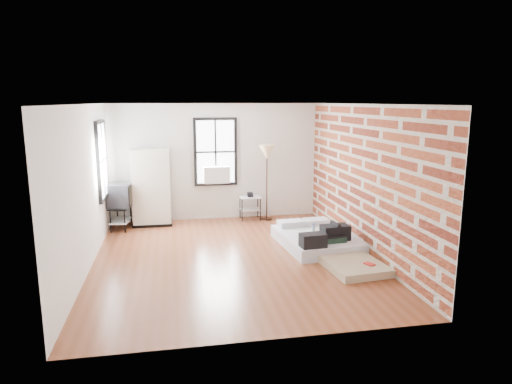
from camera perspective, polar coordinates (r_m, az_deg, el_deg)
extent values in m
plane|color=brown|center=(8.53, -2.93, -8.24)|extent=(6.00, 6.00, 0.00)
cube|color=silver|center=(11.11, -5.08, 3.76)|extent=(5.00, 0.01, 2.80)
cube|color=silver|center=(5.28, 1.28, -4.65)|extent=(5.00, 0.01, 2.80)
cube|color=silver|center=(8.23, -20.56, 0.42)|extent=(0.01, 6.00, 2.80)
cube|color=brown|center=(8.84, 13.25, 1.56)|extent=(0.02, 6.00, 2.80)
cube|color=white|center=(8.04, -3.14, 10.92)|extent=(5.00, 6.00, 0.01)
cube|color=white|center=(11.03, -5.08, 5.02)|extent=(0.90, 0.02, 1.50)
cube|color=black|center=(11.02, -7.61, 4.95)|extent=(0.07, 0.08, 1.64)
cube|color=black|center=(11.11, -2.59, 5.09)|extent=(0.07, 0.08, 1.64)
cube|color=black|center=(11.00, -5.16, 9.10)|extent=(0.90, 0.08, 0.07)
cube|color=black|center=(11.17, -5.02, 1.02)|extent=(0.90, 0.08, 0.07)
cube|color=black|center=(11.02, -5.07, 5.01)|extent=(0.04, 0.02, 1.50)
cube|color=black|center=(11.02, -5.07, 5.01)|extent=(0.90, 0.02, 0.04)
cube|color=white|center=(10.99, -4.97, 2.20)|extent=(0.62, 0.30, 0.40)
cube|color=white|center=(9.94, -18.64, 3.78)|extent=(0.02, 0.90, 1.50)
cube|color=black|center=(9.47, -19.15, 3.39)|extent=(0.08, 0.07, 1.64)
cube|color=black|center=(10.42, -18.39, 4.11)|extent=(0.08, 0.07, 1.64)
cube|color=black|center=(9.88, -19.04, 8.28)|extent=(0.08, 0.90, 0.07)
cube|color=black|center=(10.07, -18.47, -0.66)|extent=(0.08, 0.90, 0.07)
cube|color=black|center=(9.94, -18.58, 3.78)|extent=(0.02, 0.04, 1.50)
cube|color=black|center=(9.94, -18.58, 3.78)|extent=(0.02, 0.90, 0.04)
cube|color=white|center=(9.25, 7.58, -5.97)|extent=(1.50, 1.94, 0.24)
cube|color=white|center=(9.74, 4.37, -3.93)|extent=(0.56, 0.38, 0.12)
cube|color=white|center=(9.94, 7.50, -3.67)|extent=(0.56, 0.38, 0.12)
cube|color=black|center=(8.87, 9.87, -5.01)|extent=(0.55, 0.35, 0.29)
cylinder|color=black|center=(8.83, 9.90, -3.99)|extent=(0.11, 0.34, 0.08)
cube|color=black|center=(8.40, 7.14, -6.00)|extent=(0.49, 0.33, 0.25)
cylinder|color=#ABC8DB|center=(9.10, 7.17, -4.76)|extent=(0.07, 0.07, 0.21)
cylinder|color=#183EA9|center=(9.07, 7.19, -4.03)|extent=(0.03, 0.03, 0.03)
cube|color=tan|center=(8.38, 11.16, -8.32)|extent=(1.08, 1.81, 0.14)
cube|color=black|center=(8.83, 8.78, -6.07)|extent=(0.68, 0.52, 0.20)
cube|color=black|center=(8.79, 8.80, -5.33)|extent=(0.64, 0.48, 0.04)
cube|color=red|center=(8.03, 14.00, -8.73)|extent=(0.18, 0.21, 0.02)
cube|color=black|center=(11.00, -12.76, -3.84)|extent=(0.90, 0.52, 0.06)
cube|color=beige|center=(10.80, -12.97, 0.71)|extent=(0.86, 0.48, 1.72)
cylinder|color=black|center=(10.95, -1.76, -2.28)|extent=(0.02, 0.02, 0.56)
cylinder|color=black|center=(11.02, 0.55, -2.19)|extent=(0.02, 0.02, 0.56)
cylinder|color=black|center=(11.28, -2.01, -1.87)|extent=(0.02, 0.02, 0.56)
cylinder|color=black|center=(11.35, 0.23, -1.79)|extent=(0.02, 0.02, 0.56)
cube|color=silver|center=(11.09, -0.75, -0.62)|extent=(0.51, 0.41, 0.02)
cube|color=silver|center=(11.15, -0.74, -2.16)|extent=(0.49, 0.39, 0.02)
cube|color=black|center=(11.07, -0.75, -0.32)|extent=(0.12, 0.18, 0.10)
cylinder|color=black|center=(11.22, 1.34, -3.34)|extent=(0.26, 0.26, 0.03)
cylinder|color=black|center=(11.04, 1.36, 0.69)|extent=(0.03, 0.03, 1.58)
cone|color=tan|center=(10.92, 1.38, 5.01)|extent=(0.39, 0.39, 0.35)
cylinder|color=black|center=(10.50, -17.75, -3.54)|extent=(0.03, 0.03, 0.52)
cylinder|color=black|center=(10.42, -16.09, -3.54)|extent=(0.03, 0.03, 0.52)
cylinder|color=black|center=(11.08, -16.94, -2.72)|extent=(0.03, 0.03, 0.52)
cylinder|color=black|center=(11.01, -15.37, -2.72)|extent=(0.03, 0.03, 0.52)
cube|color=black|center=(10.69, -16.60, -1.77)|extent=(0.51, 0.80, 0.03)
cube|color=silver|center=(10.76, -16.51, -3.39)|extent=(0.49, 0.77, 0.02)
cube|color=black|center=(10.64, -16.69, -0.33)|extent=(0.59, 0.67, 0.52)
cube|color=black|center=(10.58, -15.32, -0.32)|extent=(0.09, 0.50, 0.41)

